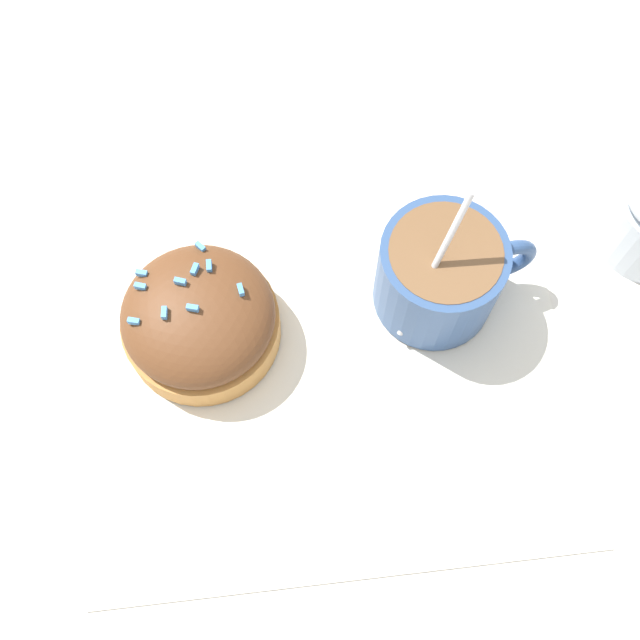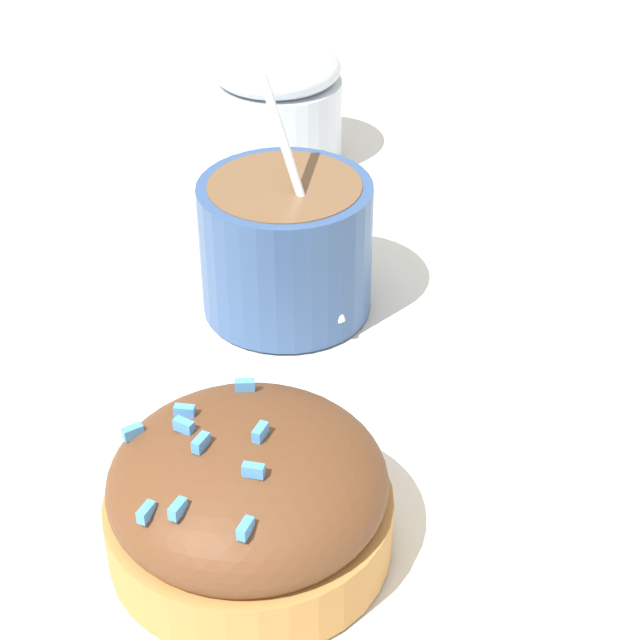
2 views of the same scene
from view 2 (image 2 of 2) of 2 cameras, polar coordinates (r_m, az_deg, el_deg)
The scene contains 5 objects.
ground_plane at distance 0.44m, azimuth -1.68°, elevation -4.94°, with size 3.00×3.00×0.00m, color silver.
paper_napkin at distance 0.44m, azimuth -1.68°, elevation -4.79°, with size 0.32×0.33×0.00m.
coffee_cup at distance 0.49m, azimuth -1.84°, elevation 4.28°, with size 0.10×0.08×0.11m.
frosted_pastry at distance 0.37m, azimuth -3.84°, elevation -9.37°, with size 0.10×0.10×0.05m.
sugar_bowl at distance 0.63m, azimuth -2.30°, elevation 11.47°, with size 0.08×0.08×0.07m.
Camera 2 is at (-0.34, -0.04, 0.28)m, focal length 60.00 mm.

